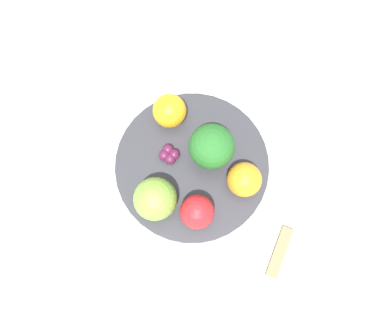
{
  "coord_description": "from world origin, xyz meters",
  "views": [
    {
      "loc": [
        -0.13,
        0.01,
        0.56
      ],
      "look_at": [
        0.0,
        0.0,
        0.06
      ],
      "focal_mm": 35.0,
      "sensor_mm": 36.0,
      "label": 1
    }
  ],
  "objects_px": {
    "broccoli": "(212,147)",
    "grape_cluster": "(169,155)",
    "orange_back": "(244,180)",
    "spoon": "(279,252)",
    "bowl": "(192,167)",
    "orange_front": "(170,111)",
    "apple_red": "(200,212)",
    "apple_green": "(155,199)"
  },
  "relations": [
    {
      "from": "spoon",
      "to": "broccoli",
      "type": "bearing_deg",
      "value": 30.18
    },
    {
      "from": "bowl",
      "to": "orange_front",
      "type": "xyz_separation_m",
      "value": [
        0.07,
        0.02,
        0.04
      ]
    },
    {
      "from": "orange_front",
      "to": "grape_cluster",
      "type": "distance_m",
      "value": 0.06
    },
    {
      "from": "bowl",
      "to": "orange_back",
      "type": "height_order",
      "value": "orange_back"
    },
    {
      "from": "orange_front",
      "to": "broccoli",
      "type": "bearing_deg",
      "value": -140.42
    },
    {
      "from": "apple_red",
      "to": "spoon",
      "type": "relative_size",
      "value": 0.64
    },
    {
      "from": "orange_back",
      "to": "apple_red",
      "type": "bearing_deg",
      "value": 120.02
    },
    {
      "from": "bowl",
      "to": "spoon",
      "type": "height_order",
      "value": "bowl"
    },
    {
      "from": "orange_front",
      "to": "orange_back",
      "type": "distance_m",
      "value": 0.14
    },
    {
      "from": "bowl",
      "to": "grape_cluster",
      "type": "distance_m",
      "value": 0.04
    },
    {
      "from": "bowl",
      "to": "broccoli",
      "type": "xyz_separation_m",
      "value": [
        0.01,
        -0.03,
        0.05
      ]
    },
    {
      "from": "orange_front",
      "to": "grape_cluster",
      "type": "xyz_separation_m",
      "value": [
        -0.06,
        0.01,
        -0.02
      ]
    },
    {
      "from": "bowl",
      "to": "apple_red",
      "type": "height_order",
      "value": "apple_red"
    },
    {
      "from": "orange_front",
      "to": "apple_red",
      "type": "bearing_deg",
      "value": -169.01
    },
    {
      "from": "apple_red",
      "to": "spoon",
      "type": "height_order",
      "value": "apple_red"
    },
    {
      "from": "broccoli",
      "to": "orange_front",
      "type": "distance_m",
      "value": 0.08
    },
    {
      "from": "apple_green",
      "to": "apple_red",
      "type": "bearing_deg",
      "value": -110.72
    },
    {
      "from": "apple_red",
      "to": "spoon",
      "type": "bearing_deg",
      "value": -119.91
    },
    {
      "from": "orange_front",
      "to": "spoon",
      "type": "bearing_deg",
      "value": -146.74
    },
    {
      "from": "orange_back",
      "to": "bowl",
      "type": "bearing_deg",
      "value": 63.37
    },
    {
      "from": "bowl",
      "to": "broccoli",
      "type": "height_order",
      "value": "broccoli"
    },
    {
      "from": "broccoli",
      "to": "orange_back",
      "type": "relative_size",
      "value": 1.51
    },
    {
      "from": "orange_front",
      "to": "bowl",
      "type": "bearing_deg",
      "value": -161.67
    },
    {
      "from": "bowl",
      "to": "orange_back",
      "type": "xyz_separation_m",
      "value": [
        -0.03,
        -0.07,
        0.04
      ]
    },
    {
      "from": "orange_back",
      "to": "spoon",
      "type": "distance_m",
      "value": 0.12
    },
    {
      "from": "broccoli",
      "to": "grape_cluster",
      "type": "height_order",
      "value": "broccoli"
    },
    {
      "from": "bowl",
      "to": "grape_cluster",
      "type": "xyz_separation_m",
      "value": [
        0.02,
        0.03,
        0.02
      ]
    },
    {
      "from": "orange_back",
      "to": "grape_cluster",
      "type": "relative_size",
      "value": 1.57
    },
    {
      "from": "bowl",
      "to": "broccoli",
      "type": "bearing_deg",
      "value": -67.07
    },
    {
      "from": "apple_green",
      "to": "orange_front",
      "type": "relative_size",
      "value": 1.21
    },
    {
      "from": "broccoli",
      "to": "orange_front",
      "type": "height_order",
      "value": "broccoli"
    },
    {
      "from": "bowl",
      "to": "apple_green",
      "type": "xyz_separation_m",
      "value": [
        -0.05,
        0.05,
        0.04
      ]
    },
    {
      "from": "grape_cluster",
      "to": "spoon",
      "type": "relative_size",
      "value": 0.41
    },
    {
      "from": "orange_front",
      "to": "orange_back",
      "type": "xyz_separation_m",
      "value": [
        -0.11,
        -0.09,
        -0.0
      ]
    },
    {
      "from": "broccoli",
      "to": "orange_back",
      "type": "xyz_separation_m",
      "value": [
        -0.04,
        -0.04,
        -0.02
      ]
    },
    {
      "from": "apple_green",
      "to": "orange_front",
      "type": "bearing_deg",
      "value": -13.03
    },
    {
      "from": "broccoli",
      "to": "grape_cluster",
      "type": "distance_m",
      "value": 0.07
    },
    {
      "from": "apple_green",
      "to": "orange_back",
      "type": "height_order",
      "value": "apple_green"
    },
    {
      "from": "broccoli",
      "to": "apple_red",
      "type": "height_order",
      "value": "broccoli"
    },
    {
      "from": "bowl",
      "to": "grape_cluster",
      "type": "height_order",
      "value": "grape_cluster"
    },
    {
      "from": "grape_cluster",
      "to": "apple_red",
      "type": "bearing_deg",
      "value": -158.15
    },
    {
      "from": "orange_back",
      "to": "spoon",
      "type": "bearing_deg",
      "value": -156.14
    }
  ]
}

